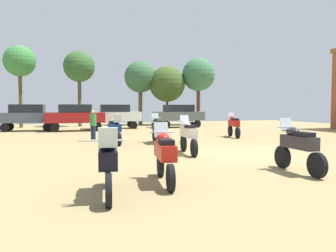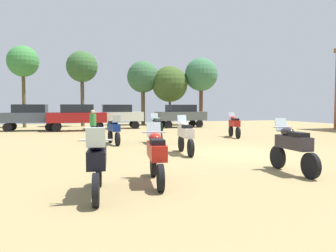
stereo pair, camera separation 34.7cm
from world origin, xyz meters
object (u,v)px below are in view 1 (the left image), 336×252
object	(u,v)px
motorcycle_4	(165,154)
person_1	(93,123)
car_4	(179,114)
tree_3	(20,62)
tree_7	(140,77)
motorcycle_2	(298,146)
car_2	(75,115)
motorcycle_5	(108,161)
car_3	(115,115)
motorcycle_1	(234,125)
motorcycle_3	(115,130)
tree_1	(167,84)
tree_2	(79,67)
tree_6	(198,75)
motorcycle_6	(158,129)
motorcycle_8	(188,135)
car_1	(28,115)

from	to	relation	value
motorcycle_4	person_1	xyz separation A→B (m)	(-0.25, 10.51, 0.26)
car_4	tree_3	bearing A→B (deg)	68.56
car_4	tree_7	bearing A→B (deg)	19.14
motorcycle_2	car_2	distance (m)	19.04
motorcycle_5	car_3	bearing A→B (deg)	-92.10
car_3	tree_3	xyz separation A→B (m)	(-7.41, 4.13, 4.54)
motorcycle_1	motorcycle_3	world-z (taller)	motorcycle_1
tree_1	tree_3	size ratio (longest dim) A/B	0.83
tree_2	motorcycle_2	bearing A→B (deg)	-81.90
car_3	tree_3	size ratio (longest dim) A/B	0.62
tree_1	tree_6	xyz separation A→B (m)	(3.01, -0.95, 0.92)
person_1	motorcycle_6	bearing A→B (deg)	-164.05
car_3	car_4	distance (m)	5.62
tree_3	tree_6	world-z (taller)	tree_3
motorcycle_4	tree_3	world-z (taller)	tree_3
motorcycle_1	motorcycle_8	world-z (taller)	motorcycle_1
car_2	tree_2	distance (m)	7.38
car_1	tree_2	bearing A→B (deg)	-35.08
tree_6	car_4	bearing A→B (deg)	-136.32
motorcycle_2	motorcycle_5	distance (m)	5.44
motorcycle_6	car_1	world-z (taller)	car_1
motorcycle_6	car_4	world-z (taller)	car_4
motorcycle_1	car_4	distance (m)	9.92
motorcycle_3	person_1	bearing A→B (deg)	-72.34
car_4	tree_6	size ratio (longest dim) A/B	0.65
motorcycle_1	tree_7	xyz separation A→B (m)	(-1.54, 15.08, 4.02)
motorcycle_2	motorcycle_8	bearing A→B (deg)	112.17
car_1	person_1	size ratio (longest dim) A/B	2.69
tree_6	motorcycle_3	bearing A→B (deg)	-128.29
motorcycle_1	motorcycle_8	bearing A→B (deg)	-120.68
tree_1	motorcycle_5	bearing A→B (deg)	-112.93
car_3	tree_7	size ratio (longest dim) A/B	0.70
car_1	tree_2	world-z (taller)	tree_2
motorcycle_3	motorcycle_8	world-z (taller)	motorcycle_8
motorcycle_2	tree_3	distance (m)	26.23
tree_2	car_3	bearing A→B (deg)	-60.57
person_1	tree_6	size ratio (longest dim) A/B	0.25
car_1	tree_6	world-z (taller)	tree_6
person_1	tree_7	world-z (taller)	tree_7
car_1	motorcycle_1	bearing A→B (deg)	-122.63
tree_7	car_4	bearing A→B (deg)	-68.57
motorcycle_1	tree_6	world-z (taller)	tree_6
motorcycle_5	motorcycle_8	size ratio (longest dim) A/B	1.00
motorcycle_6	tree_2	xyz separation A→B (m)	(-2.18, 16.08, 4.73)
car_2	tree_6	size ratio (longest dim) A/B	0.65
car_2	car_3	xyz separation A→B (m)	(3.33, 1.67, 0.00)
motorcycle_6	car_2	distance (m)	10.63
motorcycle_8	car_3	xyz separation A→B (m)	(0.29, 15.75, 0.43)
car_1	car_3	size ratio (longest dim) A/B	1.01
motorcycle_4	car_1	xyz separation A→B (m)	(-3.83, 19.67, 0.46)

